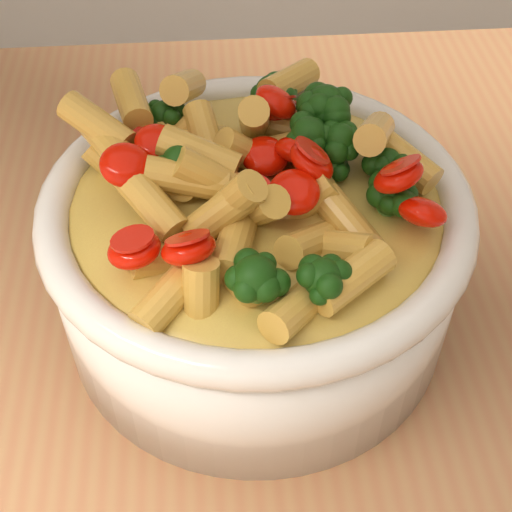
{
  "coord_description": "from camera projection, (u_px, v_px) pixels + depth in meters",
  "views": [
    {
      "loc": [
        0.0,
        -0.25,
        1.26
      ],
      "look_at": [
        0.02,
        0.05,
        0.95
      ],
      "focal_mm": 50.0,
      "sensor_mm": 36.0,
      "label": 1
    }
  ],
  "objects": [
    {
      "name": "table",
      "position": [
        228.0,
        457.0,
        0.51
      ],
      "size": [
        1.2,
        0.8,
        0.9
      ],
      "color": "#A27045",
      "rests_on": "ground"
    },
    {
      "name": "serving_bowl",
      "position": [
        256.0,
        254.0,
        0.43
      ],
      "size": [
        0.25,
        0.25,
        0.11
      ],
      "color": "white",
      "rests_on": "table"
    },
    {
      "name": "pasta_salad",
      "position": [
        256.0,
        170.0,
        0.38
      ],
      "size": [
        0.19,
        0.19,
        0.04
      ],
      "color": "gold",
      "rests_on": "serving_bowl"
    }
  ]
}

